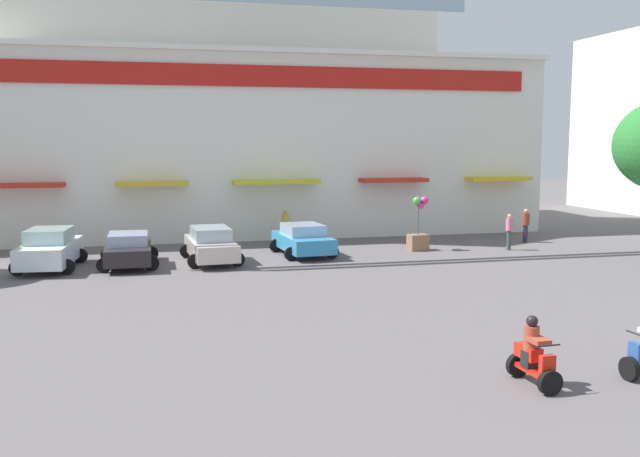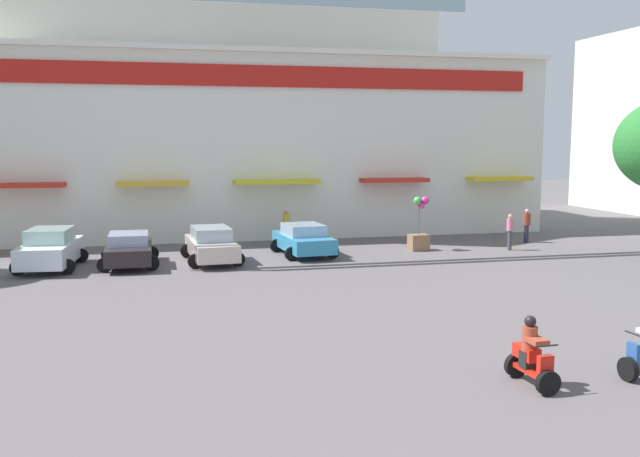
{
  "view_description": "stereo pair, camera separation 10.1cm",
  "coord_description": "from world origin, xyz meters",
  "px_view_note": "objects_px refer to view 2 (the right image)",
  "views": [
    {
      "loc": [
        -3.31,
        -5.24,
        5.12
      ],
      "look_at": [
        2.61,
        19.31,
        1.93
      ],
      "focal_mm": 39.49,
      "sensor_mm": 36.0,
      "label": 1
    },
    {
      "loc": [
        -3.21,
        -5.26,
        5.12
      ],
      "look_at": [
        2.61,
        19.31,
        1.93
      ],
      "focal_mm": 39.49,
      "sensor_mm": 36.0,
      "label": 2
    }
  ],
  "objects_px": {
    "pedestrian_0": "(286,224)",
    "pedestrian_1": "(527,224)",
    "parked_car_1": "(129,249)",
    "parked_car_3": "(304,239)",
    "parked_car_0": "(50,249)",
    "balloon_vendor_cart": "(419,229)",
    "pedestrian_2": "(510,229)",
    "scooter_rider_1": "(531,357)",
    "parked_car_2": "(211,244)"
  },
  "relations": [
    {
      "from": "pedestrian_0",
      "to": "pedestrian_1",
      "type": "relative_size",
      "value": 1.02
    },
    {
      "from": "parked_car_1",
      "to": "parked_car_3",
      "type": "xyz_separation_m",
      "value": [
        7.49,
        1.02,
        0.02
      ]
    },
    {
      "from": "parked_car_0",
      "to": "balloon_vendor_cart",
      "type": "distance_m",
      "value": 16.08
    },
    {
      "from": "parked_car_3",
      "to": "pedestrian_2",
      "type": "relative_size",
      "value": 2.45
    },
    {
      "from": "parked_car_1",
      "to": "scooter_rider_1",
      "type": "bearing_deg",
      "value": -62.38
    },
    {
      "from": "parked_car_2",
      "to": "pedestrian_1",
      "type": "height_order",
      "value": "pedestrian_1"
    },
    {
      "from": "parked_car_0",
      "to": "parked_car_2",
      "type": "bearing_deg",
      "value": 1.2
    },
    {
      "from": "parked_car_1",
      "to": "pedestrian_0",
      "type": "relative_size",
      "value": 2.34
    },
    {
      "from": "scooter_rider_1",
      "to": "parked_car_1",
      "type": "bearing_deg",
      "value": 117.62
    },
    {
      "from": "pedestrian_1",
      "to": "scooter_rider_1",
      "type": "bearing_deg",
      "value": -119.32
    },
    {
      "from": "parked_car_2",
      "to": "pedestrian_1",
      "type": "relative_size",
      "value": 2.69
    },
    {
      "from": "parked_car_1",
      "to": "parked_car_3",
      "type": "distance_m",
      "value": 7.56
    },
    {
      "from": "pedestrian_1",
      "to": "parked_car_0",
      "type": "bearing_deg",
      "value": -174.29
    },
    {
      "from": "parked_car_3",
      "to": "scooter_rider_1",
      "type": "height_order",
      "value": "scooter_rider_1"
    },
    {
      "from": "parked_car_0",
      "to": "pedestrian_1",
      "type": "relative_size",
      "value": 2.61
    },
    {
      "from": "pedestrian_2",
      "to": "parked_car_3",
      "type": "bearing_deg",
      "value": 175.39
    },
    {
      "from": "parked_car_3",
      "to": "pedestrian_1",
      "type": "xyz_separation_m",
      "value": [
        11.71,
        1.29,
        0.24
      ]
    },
    {
      "from": "pedestrian_1",
      "to": "pedestrian_2",
      "type": "bearing_deg",
      "value": -134.49
    },
    {
      "from": "scooter_rider_1",
      "to": "parked_car_3",
      "type": "bearing_deg",
      "value": 93.74
    },
    {
      "from": "pedestrian_1",
      "to": "balloon_vendor_cart",
      "type": "height_order",
      "value": "balloon_vendor_cart"
    },
    {
      "from": "pedestrian_1",
      "to": "parked_car_2",
      "type": "bearing_deg",
      "value": -172.49
    },
    {
      "from": "parked_car_1",
      "to": "scooter_rider_1",
      "type": "distance_m",
      "value": 18.62
    },
    {
      "from": "balloon_vendor_cart",
      "to": "pedestrian_2",
      "type": "bearing_deg",
      "value": -12.43
    },
    {
      "from": "parked_car_1",
      "to": "pedestrian_2",
      "type": "distance_m",
      "value": 17.17
    },
    {
      "from": "parked_car_2",
      "to": "pedestrian_2",
      "type": "xyz_separation_m",
      "value": [
        13.82,
        0.02,
        0.23
      ]
    },
    {
      "from": "pedestrian_2",
      "to": "balloon_vendor_cart",
      "type": "height_order",
      "value": "balloon_vendor_cart"
    },
    {
      "from": "parked_car_1",
      "to": "pedestrian_2",
      "type": "xyz_separation_m",
      "value": [
        17.16,
        0.24,
        0.27
      ]
    },
    {
      "from": "parked_car_2",
      "to": "pedestrian_0",
      "type": "bearing_deg",
      "value": 47.63
    },
    {
      "from": "balloon_vendor_cart",
      "to": "pedestrian_1",
      "type": "bearing_deg",
      "value": 10.59
    },
    {
      "from": "parked_car_3",
      "to": "pedestrian_1",
      "type": "relative_size",
      "value": 2.46
    },
    {
      "from": "pedestrian_0",
      "to": "parked_car_2",
      "type": "bearing_deg",
      "value": -132.37
    },
    {
      "from": "parked_car_1",
      "to": "parked_car_3",
      "type": "height_order",
      "value": "parked_car_3"
    },
    {
      "from": "pedestrian_1",
      "to": "pedestrian_2",
      "type": "height_order",
      "value": "pedestrian_2"
    },
    {
      "from": "pedestrian_1",
      "to": "parked_car_1",
      "type": "bearing_deg",
      "value": -173.13
    },
    {
      "from": "parked_car_2",
      "to": "scooter_rider_1",
      "type": "relative_size",
      "value": 3.06
    },
    {
      "from": "balloon_vendor_cart",
      "to": "pedestrian_0",
      "type": "bearing_deg",
      "value": 148.3
    },
    {
      "from": "parked_car_1",
      "to": "balloon_vendor_cart",
      "type": "height_order",
      "value": "balloon_vendor_cart"
    },
    {
      "from": "parked_car_0",
      "to": "scooter_rider_1",
      "type": "xyz_separation_m",
      "value": [
        11.66,
        -16.59,
        -0.21
      ]
    },
    {
      "from": "pedestrian_0",
      "to": "parked_car_0",
      "type": "bearing_deg",
      "value": -156.38
    },
    {
      "from": "parked_car_0",
      "to": "pedestrian_2",
      "type": "height_order",
      "value": "pedestrian_2"
    },
    {
      "from": "pedestrian_0",
      "to": "balloon_vendor_cart",
      "type": "xyz_separation_m",
      "value": [
        5.64,
        -3.48,
        0.04
      ]
    },
    {
      "from": "parked_car_1",
      "to": "pedestrian_1",
      "type": "distance_m",
      "value": 19.34
    },
    {
      "from": "parked_car_0",
      "to": "parked_car_3",
      "type": "bearing_deg",
      "value": 5.07
    },
    {
      "from": "scooter_rider_1",
      "to": "balloon_vendor_cart",
      "type": "height_order",
      "value": "balloon_vendor_cart"
    },
    {
      "from": "parked_car_2",
      "to": "pedestrian_2",
      "type": "relative_size",
      "value": 2.68
    },
    {
      "from": "parked_car_2",
      "to": "scooter_rider_1",
      "type": "distance_m",
      "value": 17.54
    },
    {
      "from": "parked_car_2",
      "to": "pedestrian_2",
      "type": "bearing_deg",
      "value": 0.08
    },
    {
      "from": "parked_car_3",
      "to": "pedestrian_0",
      "type": "height_order",
      "value": "pedestrian_0"
    },
    {
      "from": "pedestrian_0",
      "to": "balloon_vendor_cart",
      "type": "bearing_deg",
      "value": -31.7
    },
    {
      "from": "parked_car_2",
      "to": "pedestrian_0",
      "type": "relative_size",
      "value": 2.63
    }
  ]
}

